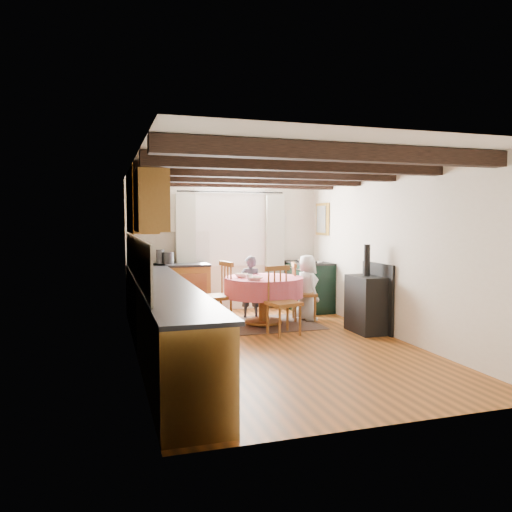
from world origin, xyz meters
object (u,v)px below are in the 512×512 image
object	(u,v)px
cast_iron_stove	(366,289)
cup	(249,277)
child_right	(307,288)
chair_right	(304,292)
dining_table	(264,301)
chair_left	(216,294)
child_far	(250,287)
aga_range	(308,286)
chair_near	(284,301)

from	to	relation	value
cast_iron_stove	cup	bearing A→B (deg)	156.91
child_right	chair_right	bearing A→B (deg)	113.41
dining_table	chair_left	bearing A→B (deg)	176.62
chair_left	child_far	size ratio (longest dim) A/B	0.96
aga_range	child_right	distance (m)	0.91
chair_left	aga_range	distance (m)	2.15
child_right	child_far	bearing A→B (deg)	55.94
dining_table	chair_left	distance (m)	0.78
chair_near	child_far	world-z (taller)	child_far
cast_iron_stove	chair_near	bearing A→B (deg)	170.46
child_far	child_right	world-z (taller)	child_right
cup	cast_iron_stove	bearing A→B (deg)	-23.09
dining_table	child_far	bearing A→B (deg)	94.83
dining_table	child_far	world-z (taller)	child_far
dining_table	chair_left	xyz separation A→B (m)	(-0.77, 0.05, 0.13)
aga_range	cast_iron_stove	distance (m)	1.94
dining_table	chair_right	distance (m)	0.75
cup	child_right	bearing A→B (deg)	19.90
chair_left	chair_right	bearing A→B (deg)	78.57
chair_near	aga_range	bearing A→B (deg)	43.99
aga_range	child_right	bearing A→B (deg)	-114.86
chair_left	child_right	size ratio (longest dim) A/B	0.94
cup	dining_table	bearing A→B (deg)	42.25
dining_table	child_far	size ratio (longest dim) A/B	1.18
dining_table	chair_near	world-z (taller)	chair_near
chair_right	cup	bearing A→B (deg)	124.50
cast_iron_stove	child_far	bearing A→B (deg)	130.52
child_right	cup	size ratio (longest dim) A/B	11.31
dining_table	child_far	xyz separation A→B (m)	(-0.05, 0.59, 0.15)
chair_near	cast_iron_stove	size ratio (longest dim) A/B	0.76
chair_right	aga_range	bearing A→B (deg)	-12.46
chair_left	cast_iron_stove	xyz separation A→B (m)	(2.07, -1.03, 0.14)
chair_left	chair_right	size ratio (longest dim) A/B	1.05
aga_range	child_far	xyz separation A→B (m)	(-1.24, -0.35, 0.07)
aga_range	child_far	size ratio (longest dim) A/B	0.94
dining_table	child_right	bearing A→B (deg)	8.13
child_right	chair_near	bearing A→B (deg)	134.97
dining_table	child_right	size ratio (longest dim) A/B	1.15
chair_right	dining_table	bearing A→B (deg)	111.20
chair_near	chair_right	xyz separation A→B (m)	(0.68, 0.86, -0.02)
chair_near	chair_left	xyz separation A→B (m)	(-0.83, 0.82, 0.01)
chair_right	cast_iron_stove	distance (m)	1.21
aga_range	cast_iron_stove	bearing A→B (deg)	-86.73
dining_table	cast_iron_stove	xyz separation A→B (m)	(1.30, -0.99, 0.28)
chair_right	aga_range	distance (m)	0.97
chair_right	child_right	size ratio (longest dim) A/B	0.89
chair_right	cast_iron_stove	bearing A→B (deg)	-137.02
chair_near	cup	bearing A→B (deg)	115.72
aga_range	chair_near	bearing A→B (deg)	-123.38
child_far	child_right	bearing A→B (deg)	161.74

